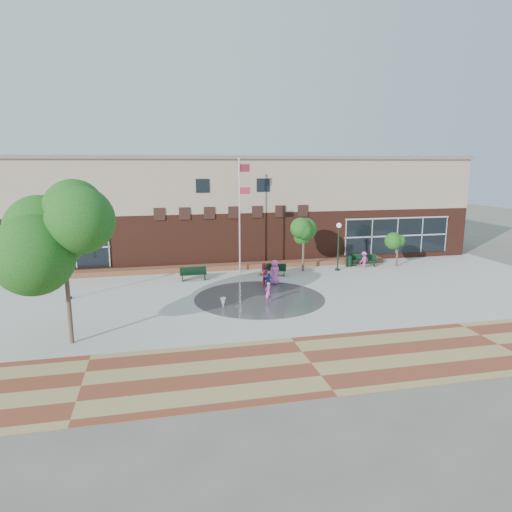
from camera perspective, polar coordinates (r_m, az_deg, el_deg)
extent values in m
plane|color=#666056|center=(26.81, 1.89, -7.13)|extent=(120.00, 120.00, 0.00)
cube|color=#A8A8A0|center=(30.52, 0.00, -4.78)|extent=(46.00, 18.00, 0.01)
cube|color=brown|center=(20.58, 6.90, -13.18)|extent=(46.00, 6.00, 0.01)
cylinder|color=#383A3D|center=(29.58, 0.43, -5.31)|extent=(8.40, 8.40, 0.01)
cube|color=#52261B|center=(43.03, -3.95, 3.06)|extent=(44.00, 10.00, 4.50)
cube|color=gray|center=(42.60, -4.03, 9.05)|extent=(44.00, 10.00, 4.50)
cube|color=slate|center=(42.56, -4.07, 12.15)|extent=(44.40, 10.40, 0.30)
cube|color=black|center=(38.58, -25.31, 0.78)|extent=(10.00, 0.12, 3.19)
cube|color=black|center=(43.28, 17.19, 2.43)|extent=(10.00, 0.12, 3.19)
cube|color=black|center=(37.30, -6.69, 8.72)|extent=(1.10, 0.10, 1.10)
cube|color=black|center=(38.15, 0.89, 8.86)|extent=(1.10, 0.10, 1.10)
cube|color=#A82131|center=(37.73, -2.53, -1.61)|extent=(26.00, 1.20, 0.40)
cylinder|color=white|center=(35.80, -2.08, 4.87)|extent=(0.11, 0.11, 8.85)
sphere|color=white|center=(35.56, -2.14, 12.06)|extent=(0.17, 0.17, 0.17)
cube|color=#B32538|center=(35.82, -1.46, 10.94)|extent=(0.92, 0.37, 0.59)
cylinder|color=white|center=(34.46, -2.05, 3.15)|extent=(0.09, 0.09, 7.11)
sphere|color=white|center=(34.12, -2.09, 9.14)|extent=(0.15, 0.15, 0.15)
cube|color=#B32538|center=(34.23, -1.40, 8.16)|extent=(0.82, 0.02, 0.50)
cylinder|color=black|center=(31.42, -22.49, -2.32)|extent=(0.11, 0.11, 3.06)
cylinder|color=black|center=(31.78, -22.29, -4.88)|extent=(0.32, 0.32, 0.14)
sphere|color=white|center=(31.08, -22.73, 0.71)|extent=(0.36, 0.36, 0.36)
cylinder|color=black|center=(37.27, 10.23, 0.81)|extent=(0.12, 0.12, 3.52)
cylinder|color=black|center=(37.61, 10.14, -1.70)|extent=(0.37, 0.37, 0.17)
sphere|color=white|center=(36.96, 10.34, 3.78)|extent=(0.41, 0.41, 0.41)
cube|color=black|center=(34.15, -7.82, -2.26)|extent=(1.98, 0.56, 0.07)
cube|color=black|center=(34.33, -7.87, -1.76)|extent=(1.98, 0.07, 0.49)
cube|color=black|center=(35.25, 2.27, -1.78)|extent=(1.93, 1.03, 0.06)
cube|color=black|center=(35.42, 2.28, -1.32)|extent=(1.80, 0.59, 0.47)
cube|color=black|center=(39.58, 13.37, -0.53)|extent=(2.13, 1.21, 0.07)
cube|color=black|center=(39.77, 13.35, -0.09)|extent=(1.96, 0.73, 0.51)
cylinder|color=black|center=(39.25, 11.55, -0.61)|extent=(0.57, 0.57, 0.95)
cylinder|color=black|center=(39.15, 11.58, 0.10)|extent=(0.61, 0.61, 0.06)
cylinder|color=#45342B|center=(23.52, -22.41, -4.89)|extent=(0.21, 0.21, 4.57)
cylinder|color=#45342B|center=(36.76, 5.92, 0.15)|extent=(0.18, 0.18, 2.72)
cylinder|color=#45342B|center=(40.21, 17.22, 0.15)|extent=(0.17, 0.17, 1.99)
cone|color=white|center=(27.54, -4.13, -6.64)|extent=(0.35, 0.35, 0.68)
cone|color=white|center=(27.97, -4.04, -6.35)|extent=(0.18, 0.18, 0.41)
imported|color=#C34DA2|center=(28.57, 1.55, -4.56)|extent=(0.57, 0.49, 1.31)
imported|color=#D42F5F|center=(32.26, 1.00, -2.33)|extent=(0.96, 0.84, 1.69)
imported|color=#E559B8|center=(32.73, 2.36, -2.04)|extent=(0.99, 0.77, 1.79)
imported|color=#304FAE|center=(31.74, 1.62, -3.11)|extent=(0.70, 0.42, 1.11)
imported|color=#D043A9|center=(38.90, 13.35, -0.47)|extent=(1.03, 0.82, 1.39)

